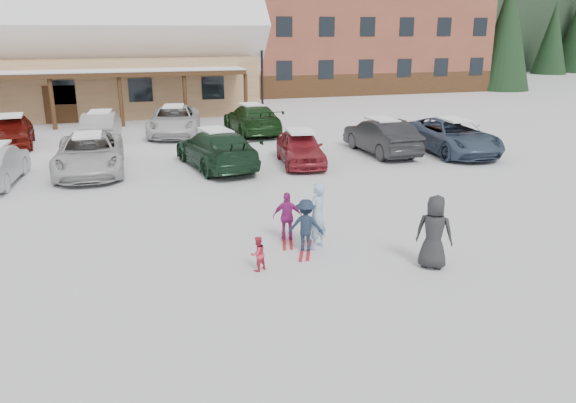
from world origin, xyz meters
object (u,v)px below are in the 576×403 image
object	(u,v)px
lamp_post	(262,61)
day_lodge	(28,52)
child_magenta	(287,217)
parked_car_11	(252,119)
child_navy	(306,226)
parked_car_8	(13,131)
adult_skier	(317,216)
parked_car_3	(216,149)
parked_car_2	(89,154)
parked_car_10	(174,120)
parked_car_6	(453,136)
toddler_red	(258,254)
bystander_dark	(434,232)
parked_car_4	(300,148)
parked_car_5	(381,136)
parked_car_9	(101,126)

from	to	relation	value
lamp_post	day_lodge	bearing A→B (deg)	167.72
child_magenta	parked_car_11	xyz separation A→B (m)	(2.75, 15.74, 0.11)
child_navy	parked_car_8	distance (m)	18.75
adult_skier	parked_car_3	bearing A→B (deg)	-120.76
parked_car_2	parked_car_10	bearing A→B (deg)	62.57
parked_car_3	adult_skier	bearing A→B (deg)	85.96
parked_car_11	lamp_post	bearing A→B (deg)	-110.68
child_navy	parked_car_6	distance (m)	13.51
parked_car_6	adult_skier	bearing A→B (deg)	-134.03
day_lodge	parked_car_2	world-z (taller)	day_lodge
toddler_red	child_magenta	xyz separation A→B (m)	(1.20, 1.65, 0.24)
child_navy	bystander_dark	bearing A→B (deg)	166.05
parked_car_4	parked_car_6	xyz separation A→B (m)	(7.17, 0.15, 0.07)
lamp_post	parked_car_6	size ratio (longest dim) A/B	1.07
parked_car_3	parked_car_5	size ratio (longest dim) A/B	1.12
lamp_post	bystander_dark	world-z (taller)	lamp_post
day_lodge	parked_car_10	distance (m)	13.71
child_magenta	bystander_dark	world-z (taller)	bystander_dark
adult_skier	parked_car_5	bearing A→B (deg)	-160.02
bystander_dark	parked_car_6	xyz separation A→B (m)	(7.44, 10.94, -0.11)
parked_car_2	parked_car_4	world-z (taller)	parked_car_2
parked_car_8	parked_car_11	xyz separation A→B (m)	(11.58, 0.16, 0.03)
parked_car_6	parked_car_10	xyz separation A→B (m)	(-11.41, 8.16, -0.00)
parked_car_4	parked_car_2	bearing A→B (deg)	-179.05
child_navy	parked_car_11	distance (m)	16.76
child_navy	toddler_red	bearing A→B (deg)	51.64
day_lodge	parked_car_6	bearing A→B (deg)	-44.19
parked_car_6	parked_car_11	distance (m)	10.49
child_magenta	parked_car_9	bearing A→B (deg)	-57.32
parked_car_3	lamp_post	bearing A→B (deg)	-120.44
child_navy	child_magenta	size ratio (longest dim) A/B	1.03
bystander_dark	parked_car_9	bearing A→B (deg)	-27.58
lamp_post	toddler_red	distance (m)	26.63
parked_car_9	parked_car_2	bearing A→B (deg)	92.49
parked_car_10	parked_car_11	world-z (taller)	parked_car_11
bystander_dark	parked_car_5	world-z (taller)	bystander_dark
parked_car_8	parked_car_5	bearing A→B (deg)	-26.89
day_lodge	bystander_dark	bearing A→B (deg)	-68.14
bystander_dark	parked_car_8	xyz separation A→B (m)	(-11.56, 18.21, -0.14)
parked_car_3	child_navy	bearing A→B (deg)	83.91
day_lodge	parked_car_10	world-z (taller)	day_lodge
parked_car_4	bystander_dark	bearing A→B (deg)	-83.76
child_magenta	parked_car_3	world-z (taller)	parked_car_3
child_magenta	parked_car_5	world-z (taller)	parked_car_5
day_lodge	adult_skier	world-z (taller)	day_lodge
toddler_red	parked_car_2	bearing A→B (deg)	-96.05
parked_car_2	parked_car_11	world-z (taller)	parked_car_11
child_navy	parked_car_2	distance (m)	11.34
day_lodge	parked_car_9	bearing A→B (deg)	-69.11
child_navy	parked_car_5	distance (m)	12.07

